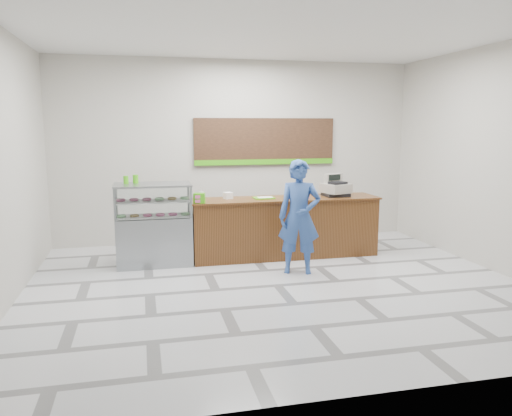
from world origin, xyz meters
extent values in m
plane|color=silver|center=(0.00, 0.00, 0.00)|extent=(7.00, 7.00, 0.00)
plane|color=#B9B5AA|center=(0.00, 3.00, 1.75)|extent=(7.00, 0.00, 7.00)
plane|color=silver|center=(0.00, 0.00, 3.50)|extent=(7.00, 7.00, 0.00)
cube|color=brown|center=(0.55, 1.55, 0.50)|extent=(3.20, 0.70, 1.00)
cube|color=brown|center=(0.55, 1.55, 1.01)|extent=(3.26, 0.76, 0.03)
cube|color=gray|center=(-1.67, 1.55, 0.40)|extent=(1.20, 0.70, 0.80)
cube|color=white|center=(-1.67, 1.55, 1.05)|extent=(1.20, 0.70, 0.50)
cube|color=gray|center=(-1.67, 1.55, 1.31)|extent=(1.22, 0.72, 0.03)
cube|color=silver|center=(-1.67, 1.55, 0.82)|extent=(1.14, 0.64, 0.02)
cube|color=silver|center=(-1.67, 1.55, 1.06)|extent=(1.14, 0.64, 0.02)
torus|color=#8ADD89|center=(-2.17, 1.45, 0.85)|extent=(0.15, 0.15, 0.05)
torus|color=olive|center=(-1.97, 1.45, 0.85)|extent=(0.15, 0.15, 0.05)
torus|color=#D5538C|center=(-1.77, 1.45, 0.85)|extent=(0.15, 0.15, 0.05)
torus|color=#D5538C|center=(-1.57, 1.45, 0.85)|extent=(0.15, 0.15, 0.05)
torus|color=#D5538C|center=(-1.37, 1.45, 0.85)|extent=(0.15, 0.15, 0.05)
torus|color=#8ADD89|center=(-1.17, 1.45, 0.85)|extent=(0.15, 0.15, 0.05)
torus|color=#D5538C|center=(-2.17, 1.60, 1.09)|extent=(0.15, 0.15, 0.05)
torus|color=#D5538C|center=(-1.97, 1.60, 1.09)|extent=(0.15, 0.15, 0.05)
torus|color=#D5538C|center=(-1.77, 1.60, 1.09)|extent=(0.15, 0.15, 0.05)
torus|color=#8ADD89|center=(-1.57, 1.60, 1.09)|extent=(0.15, 0.15, 0.05)
torus|color=olive|center=(-1.37, 1.60, 1.09)|extent=(0.15, 0.15, 0.05)
torus|color=#8ADD89|center=(-1.17, 1.60, 1.09)|extent=(0.15, 0.15, 0.05)
cube|color=black|center=(0.55, 2.96, 1.95)|extent=(2.80, 0.05, 0.90)
cube|color=#3FAC10|center=(0.55, 2.93, 1.55)|extent=(2.80, 0.02, 0.10)
cube|color=black|center=(1.48, 1.55, 1.06)|extent=(0.41, 0.41, 0.06)
cube|color=gray|center=(1.48, 1.55, 1.17)|extent=(0.52, 0.54, 0.16)
cube|color=black|center=(1.48, 1.47, 1.27)|extent=(0.33, 0.29, 0.04)
cube|color=gray|center=(1.48, 1.67, 1.33)|extent=(0.36, 0.21, 0.16)
cube|color=black|center=(1.48, 1.61, 1.35)|extent=(0.25, 0.10, 0.10)
cube|color=black|center=(1.45, 1.52, 1.05)|extent=(0.10, 0.17, 0.04)
cube|color=#4CB109|center=(0.18, 1.56, 1.04)|extent=(0.35, 0.26, 0.02)
cube|color=white|center=(0.20, 1.56, 1.05)|extent=(0.25, 0.18, 0.00)
cube|color=white|center=(-0.42, 1.66, 1.09)|extent=(0.16, 0.16, 0.11)
cylinder|color=silver|center=(-0.86, 1.75, 1.09)|extent=(0.08, 0.08, 0.12)
cube|color=#3FAC10|center=(-0.95, 1.28, 1.11)|extent=(0.21, 0.16, 0.16)
cylinder|color=#D5538C|center=(0.91, 1.50, 1.03)|extent=(0.15, 0.15, 0.00)
cylinder|color=#3FAC10|center=(-2.08, 1.66, 1.39)|extent=(0.08, 0.08, 0.13)
cylinder|color=#3FAC10|center=(-1.93, 1.70, 1.40)|extent=(0.09, 0.09, 0.14)
imported|color=#2C4D94|center=(0.49, 0.57, 0.88)|extent=(0.74, 0.59, 1.75)
camera|label=1|loc=(-1.84, -6.59, 2.25)|focal=35.00mm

